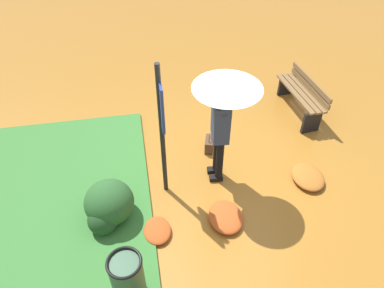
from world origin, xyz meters
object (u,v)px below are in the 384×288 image
at_px(handbag, 209,144).
at_px(park_bench, 302,95).
at_px(person_with_umbrella, 224,103).
at_px(info_sign_post, 162,119).
at_px(trash_bin, 128,280).

bearing_deg(handbag, park_bench, 111.27).
distance_m(handbag, park_bench, 2.21).
bearing_deg(person_with_umbrella, info_sign_post, -85.85).
xyz_separation_m(info_sign_post, trash_bin, (1.69, -0.65, -1.03)).
bearing_deg(info_sign_post, person_with_umbrella, 94.15).
height_order(person_with_umbrella, info_sign_post, info_sign_post).
height_order(park_bench, trash_bin, trash_bin).
bearing_deg(info_sign_post, handbag, 132.44).
bearing_deg(park_bench, person_with_umbrella, -52.98).
bearing_deg(person_with_umbrella, trash_bin, -41.22).
xyz_separation_m(info_sign_post, park_bench, (-1.59, 2.91, -1.04)).
xyz_separation_m(person_with_umbrella, handbag, (-0.74, -0.01, -1.42)).
bearing_deg(person_with_umbrella, park_bench, 127.02).
bearing_deg(info_sign_post, trash_bin, -21.13).
height_order(handbag, trash_bin, trash_bin).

